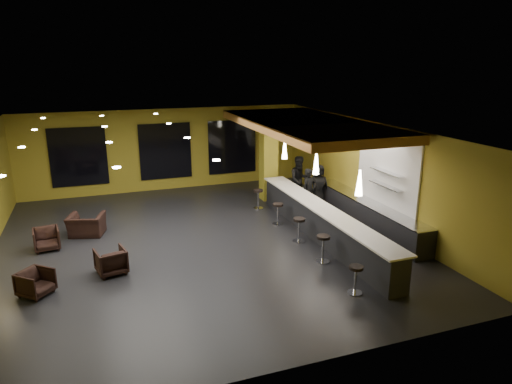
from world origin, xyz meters
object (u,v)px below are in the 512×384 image
object	(u,v)px
bar_stool_2	(299,227)
bar_stool_4	(258,197)
pendant_1	(316,163)
armchair_d	(86,225)
armchair_b	(111,261)
pendant_2	(285,149)
column	(269,157)
bar_stool_3	(278,211)
bar_stool_0	(356,276)
staff_b	(300,180)
armchair_c	(47,239)
bar_stool_1	(323,245)
armchair_a	(36,283)
prep_counter	(367,214)
staff_a	(309,191)
staff_c	(318,187)
pendant_0	(359,183)
bar_counter	(321,224)

from	to	relation	value
bar_stool_2	bar_stool_4	distance (m)	3.54
pendant_1	armchair_d	world-z (taller)	pendant_1
armchair_b	armchair_d	xyz separation A→B (m)	(-0.61, 3.13, 0.00)
armchair_b	pendant_2	bearing A→B (deg)	-165.16
column	bar_stool_3	bearing A→B (deg)	-105.08
bar_stool_0	bar_stool_4	size ratio (longest dim) A/B	0.96
staff_b	armchair_c	xyz separation A→B (m)	(-9.07, -1.65, -0.61)
bar_stool_0	bar_stool_3	xyz separation A→B (m)	(0.09, 5.14, 0.02)
armchair_c	bar_stool_1	size ratio (longest dim) A/B	0.93
armchair_a	bar_stool_2	xyz separation A→B (m)	(7.39, 0.90, 0.18)
column	bar_stool_4	world-z (taller)	column
prep_counter	bar_stool_2	bearing A→B (deg)	-169.93
staff_a	armchair_d	xyz separation A→B (m)	(-7.76, 0.39, -0.49)
pendant_1	armchair_c	bearing A→B (deg)	169.47
pendant_1	bar_stool_4	size ratio (longest dim) A/B	0.93
armchair_a	bar_stool_2	bearing A→B (deg)	-42.04
column	bar_stool_3	xyz separation A→B (m)	(-0.78, -2.91, -1.27)
staff_b	armchair_b	world-z (taller)	staff_b
column	staff_c	distance (m)	2.39
armchair_c	bar_stool_3	bearing A→B (deg)	-9.61
armchair_a	armchair_c	bearing A→B (deg)	40.21
column	pendant_0	bearing A→B (deg)	-90.00
staff_c	bar_stool_1	bearing A→B (deg)	-104.72
staff_c	bar_stool_4	xyz separation A→B (m)	(-2.16, 0.71, -0.37)
prep_counter	bar_stool_0	bearing A→B (deg)	-126.06
pendant_2	armchair_b	xyz separation A→B (m)	(-6.39, -3.29, -2.00)
bar_stool_1	staff_c	bearing A→B (deg)	64.49
bar_stool_4	bar_stool_3	bearing A→B (deg)	-88.77
armchair_a	armchair_d	world-z (taller)	armchair_d
staff_b	armchair_c	world-z (taller)	staff_b
bar_counter	staff_a	size ratio (longest dim) A/B	4.77
prep_counter	armchair_c	bearing A→B (deg)	171.52
pendant_0	bar_stool_1	xyz separation A→B (m)	(-0.77, 0.43, -1.84)
bar_stool_1	pendant_1	bearing A→B (deg)	69.68
bar_stool_2	armchair_a	bearing A→B (deg)	-173.02
pendant_2	bar_stool_1	size ratio (longest dim) A/B	0.89
pendant_0	bar_stool_4	world-z (taller)	pendant_0
staff_a	bar_stool_2	distance (m)	2.90
bar_stool_1	pendant_0	bearing A→B (deg)	-29.38
pendant_0	bar_stool_1	size ratio (longest dim) A/B	0.89
armchair_b	staff_b	bearing A→B (deg)	-164.15
bar_stool_4	bar_stool_1	bearing A→B (deg)	-89.36
staff_b	pendant_2	bearing A→B (deg)	-143.20
pendant_0	staff_b	bearing A→B (deg)	80.44
pendant_0	pendant_2	xyz separation A→B (m)	(0.00, 5.00, 0.00)
bar_counter	prep_counter	size ratio (longest dim) A/B	1.33
staff_b	pendant_1	bearing A→B (deg)	-104.55
armchair_d	pendant_0	bearing A→B (deg)	161.97
armchair_b	bar_stool_0	bearing A→B (deg)	137.82
pendant_2	armchair_a	bearing A→B (deg)	-154.47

